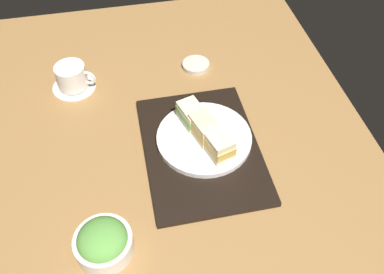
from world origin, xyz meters
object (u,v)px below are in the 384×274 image
sandwich_plate (204,138)px  sandwich_middle (204,128)px  small_sauce_dish (196,65)px  sandwich_far (192,114)px  salad_bowl (103,242)px  sandwich_near (218,144)px  coffee_cup (72,78)px

sandwich_plate → sandwich_middle: (0.00, 0.00, 3.56)cm
small_sauce_dish → sandwich_far: bearing=165.5°
sandwich_middle → salad_bowl: size_ratio=0.71×
sandwich_near → salad_bowl: (-17.90, 28.02, -2.61)cm
sandwich_far → small_sauce_dish: sandwich_far is taller
sandwich_plate → coffee_cup: bearing=48.5°
sandwich_near → sandwich_far: 11.90cm
sandwich_middle → sandwich_far: sandwich_middle is taller
salad_bowl → sandwich_near: bearing=-57.4°
coffee_cup → small_sauce_dish: (1.81, -35.41, -2.78)cm
sandwich_near → small_sauce_dish: size_ratio=1.13×
sandwich_middle → coffee_cup: 41.79cm
coffee_cup → small_sauce_dish: bearing=-87.1°
sandwich_plate → salad_bowl: bearing=132.1°
small_sauce_dish → coffee_cup: bearing=92.9°
sandwich_near → small_sauce_dish: bearing=-3.6°
sandwich_far → salad_bowl: 37.80cm
sandwich_plate → coffee_cup: coffee_cup is taller
sandwich_far → coffee_cup: 36.69cm
sandwich_far → salad_bowl: sandwich_far is taller
sandwich_plate → small_sauce_dish: size_ratio=2.93×
sandwich_middle → salad_bowl: (-23.50, 26.03, -2.56)cm
sandwich_far → salad_bowl: (-29.10, 24.04, -2.13)cm
sandwich_far → salad_bowl: bearing=140.4°
sandwich_plate → coffee_cup: 41.75cm
salad_bowl → sandwich_plate: bearing=-47.9°
sandwich_near → sandwich_middle: sandwich_near is taller
salad_bowl → coffee_cup: 51.44cm
sandwich_far → coffee_cup: (22.08, 29.24, -1.85)cm
sandwich_near → sandwich_middle: bearing=19.6°
salad_bowl → coffee_cup: (51.18, 5.20, 0.28)cm
coffee_cup → sandwich_near: bearing=-135.0°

